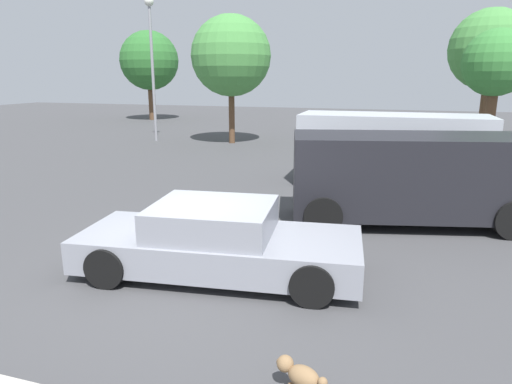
{
  "coord_description": "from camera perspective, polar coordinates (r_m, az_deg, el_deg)",
  "views": [
    {
      "loc": [
        3.01,
        -6.55,
        3.17
      ],
      "look_at": [
        0.34,
        1.94,
        0.9
      ],
      "focal_mm": 31.97,
      "sensor_mm": 36.0,
      "label": 1
    }
  ],
  "objects": [
    {
      "name": "light_post_near",
      "position": [
        23.49,
        -12.96,
        17.37
      ],
      "size": [
        0.44,
        0.44,
        6.78
      ],
      "color": "gray",
      "rests_on": "ground_plane"
    },
    {
      "name": "tree_back_right",
      "position": [
        22.18,
        -3.15,
        16.63
      ],
      "size": [
        3.74,
        3.74,
        5.95
      ],
      "color": "brown",
      "rests_on": "ground_plane"
    },
    {
      "name": "tree_far_right",
      "position": [
        35.22,
        -13.21,
        15.7
      ],
      "size": [
        4.21,
        4.21,
        6.37
      ],
      "color": "brown",
      "rests_on": "ground_plane"
    },
    {
      "name": "van_white",
      "position": [
        13.98,
        16.57,
        5.36
      ],
      "size": [
        5.36,
        2.21,
        2.1
      ],
      "rotation": [
        0.0,
        0.0,
        3.16
      ],
      "color": "#B2B7C1",
      "rests_on": "ground_plane"
    },
    {
      "name": "ground_plane",
      "position": [
        7.87,
        -6.68,
        -9.55
      ],
      "size": [
        80.0,
        80.0,
        0.0
      ],
      "primitive_type": "plane",
      "color": "#424244"
    },
    {
      "name": "dog",
      "position": [
        5.0,
        5.5,
        -21.8
      ],
      "size": [
        0.56,
        0.32,
        0.37
      ],
      "rotation": [
        0.0,
        0.0,
        2.81
      ],
      "color": "olive",
      "rests_on": "ground_plane"
    },
    {
      "name": "sedan_foreground",
      "position": [
        7.5,
        -4.81,
        -6.21
      ],
      "size": [
        4.72,
        2.3,
        1.18
      ],
      "rotation": [
        0.0,
        0.0,
        0.11
      ],
      "color": "gray",
      "rests_on": "ground_plane"
    },
    {
      "name": "tree_back_center",
      "position": [
        21.33,
        27.86,
        13.98
      ],
      "size": [
        2.69,
        2.69,
        5.04
      ],
      "color": "brown",
      "rests_on": "ground_plane"
    },
    {
      "name": "tree_back_left",
      "position": [
        26.92,
        27.22,
        15.56
      ],
      "size": [
        4.04,
        4.04,
        6.5
      ],
      "color": "brown",
      "rests_on": "ground_plane"
    },
    {
      "name": "suv_dark",
      "position": [
        10.43,
        18.49,
        1.94
      ],
      "size": [
        5.27,
        3.04,
        1.95
      ],
      "rotation": [
        0.0,
        0.0,
        3.37
      ],
      "color": "black",
      "rests_on": "ground_plane"
    }
  ]
}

